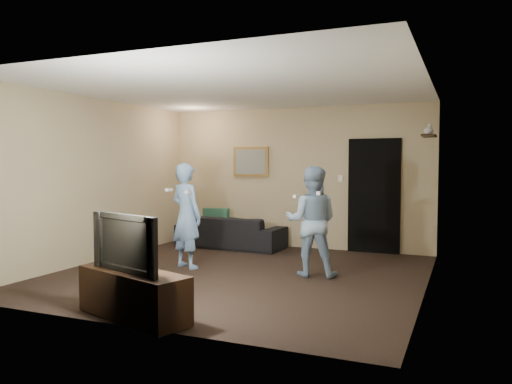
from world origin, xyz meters
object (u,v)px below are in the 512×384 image
at_px(tv_console, 133,294).
at_px(wii_player_left, 186,216).
at_px(wii_player_right, 312,221).
at_px(television, 133,242).
at_px(sofa, 231,232).

xyz_separation_m(tv_console, wii_player_left, (-0.79, 2.36, 0.53)).
relative_size(wii_player_left, wii_player_right, 1.03).
height_order(tv_console, wii_player_left, wii_player_left).
bearing_deg(tv_console, television, -162.18).
bearing_deg(wii_player_right, television, -112.94).
bearing_deg(wii_player_left, tv_console, -71.47).
xyz_separation_m(television, wii_player_left, (-0.79, 2.36, 0.01)).
bearing_deg(wii_player_right, tv_console, -112.94).
height_order(tv_console, television, television).
relative_size(tv_console, wii_player_left, 0.85).
bearing_deg(tv_console, sofa, 120.71).
distance_m(tv_console, wii_player_left, 2.54).
relative_size(tv_console, television, 1.32).
distance_m(sofa, wii_player_right, 2.71).
bearing_deg(television, sofa, 120.71).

